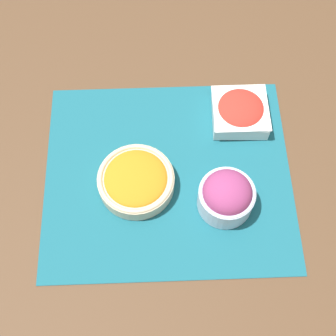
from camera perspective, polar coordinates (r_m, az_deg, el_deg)
ground_plane at (r=1.02m, az=0.00°, el=-0.84°), size 3.00×3.00×0.00m
placemat at (r=1.02m, az=0.00°, el=-0.79°), size 0.53×0.46×0.00m
tomato_bowl at (r=1.08m, az=8.78°, el=6.87°), size 0.13×0.13×0.05m
carrot_bowl at (r=0.98m, az=-3.92°, el=-1.48°), size 0.16×0.16×0.05m
onion_bowl at (r=0.96m, az=7.15°, el=-3.35°), size 0.12×0.12×0.09m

